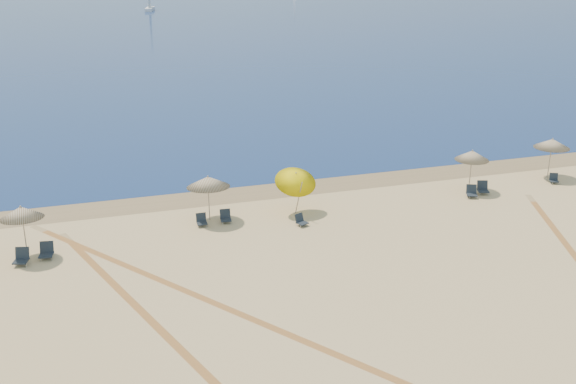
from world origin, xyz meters
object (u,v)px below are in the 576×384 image
(umbrella_3, at_px, (296,178))
(chair_5, at_px, (225,217))
(chair_3, at_px, (46,251))
(chair_6, at_px, (301,220))
(umbrella_2, at_px, (208,182))
(chair_4, at_px, (202,220))
(chair_7, at_px, (472,192))
(umbrella_1, at_px, (21,213))
(umbrella_5, at_px, (552,143))
(chair_2, at_px, (22,257))
(umbrella_4, at_px, (472,155))
(chair_8, at_px, (483,188))
(chair_9, at_px, (554,179))

(umbrella_3, distance_m, chair_5, 4.23)
(chair_3, xyz_separation_m, chair_6, (12.43, 0.16, -0.06))
(umbrella_2, height_order, chair_5, umbrella_2)
(chair_4, distance_m, chair_5, 1.28)
(chair_5, xyz_separation_m, chair_6, (3.62, -1.57, -0.03))
(chair_5, bearing_deg, chair_7, 3.05)
(umbrella_1, distance_m, umbrella_5, 30.39)
(umbrella_2, distance_m, umbrella_5, 21.36)
(chair_3, relative_size, chair_6, 1.10)
(chair_3, distance_m, chair_6, 12.43)
(chair_3, relative_size, chair_5, 1.18)
(chair_2, relative_size, chair_7, 1.02)
(umbrella_4, height_order, chair_4, umbrella_4)
(umbrella_5, height_order, chair_8, umbrella_5)
(umbrella_5, bearing_deg, umbrella_3, -176.53)
(umbrella_5, distance_m, chair_3, 29.62)
(umbrella_2, bearing_deg, umbrella_3, -5.58)
(umbrella_2, xyz_separation_m, chair_6, (4.36, -2.07, -1.87))
(chair_8, bearing_deg, umbrella_3, -162.80)
(chair_6, distance_m, chair_7, 10.69)
(umbrella_4, relative_size, chair_5, 3.67)
(umbrella_3, bearing_deg, chair_2, -171.28)
(umbrella_5, bearing_deg, chair_7, -165.87)
(umbrella_3, height_order, chair_7, umbrella_3)
(chair_4, height_order, chair_7, chair_7)
(chair_7, bearing_deg, chair_5, -159.81)
(chair_5, bearing_deg, umbrella_1, -166.43)
(chair_2, bearing_deg, umbrella_2, 30.91)
(chair_2, xyz_separation_m, chair_5, (9.87, 2.06, -0.04))
(chair_3, bearing_deg, chair_2, -152.58)
(chair_6, height_order, chair_9, chair_6)
(umbrella_3, relative_size, chair_6, 3.74)
(umbrella_3, xyz_separation_m, chair_4, (-5.15, -0.12, -1.73))
(chair_2, relative_size, chair_3, 1.05)
(chair_4, xyz_separation_m, chair_8, (16.47, -0.14, 0.04))
(umbrella_1, xyz_separation_m, chair_9, (29.99, 1.52, -1.99))
(umbrella_2, xyz_separation_m, umbrella_5, (21.36, 0.56, 0.06))
(chair_7, relative_size, chair_8, 0.98)
(umbrella_4, xyz_separation_m, chair_2, (-24.54, -2.48, -1.85))
(umbrella_5, relative_size, chair_3, 3.12)
(umbrella_1, distance_m, umbrella_4, 24.41)
(umbrella_3, height_order, chair_4, umbrella_3)
(umbrella_5, bearing_deg, chair_9, -106.79)
(umbrella_3, height_order, umbrella_5, umbrella_3)
(umbrella_4, relative_size, chair_3, 3.09)
(umbrella_3, relative_size, chair_9, 3.85)
(chair_4, bearing_deg, chair_2, -165.45)
(umbrella_3, relative_size, chair_8, 3.22)
(umbrella_2, distance_m, chair_4, 2.02)
(umbrella_2, bearing_deg, chair_8, -2.54)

